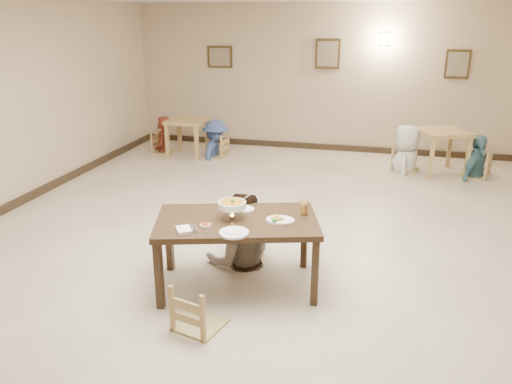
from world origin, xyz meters
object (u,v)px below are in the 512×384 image
(bg_chair_rl, at_px, (407,146))
(bg_diner_a, at_px, (161,117))
(bg_table_right, at_px, (443,138))
(bg_diner_c, at_px, (409,125))
(drink_glass, at_px, (304,208))
(main_diner, at_px, (240,193))
(bg_diner_d, at_px, (480,135))
(bg_table_left, at_px, (187,126))
(chair_near, at_px, (198,284))
(bg_diner_b, at_px, (215,120))
(main_table, at_px, (237,226))
(bg_chair_lr, at_px, (216,135))
(bg_chair_rr, at_px, (478,151))
(curry_warmer, at_px, (232,205))
(bg_chair_ll, at_px, (162,132))
(chair_far, at_px, (243,218))

(bg_chair_rl, bearing_deg, bg_diner_a, 101.20)
(bg_table_right, height_order, bg_diner_c, bg_diner_c)
(drink_glass, bearing_deg, main_diner, 161.19)
(bg_diner_d, bearing_deg, bg_table_left, 118.07)
(chair_near, xyz_separation_m, bg_table_right, (2.58, 5.61, 0.22))
(bg_diner_b, bearing_deg, drink_glass, -152.44)
(bg_diner_b, bearing_deg, main_diner, -159.17)
(main_table, relative_size, bg_diner_b, 1.20)
(main_table, distance_m, bg_diner_b, 5.26)
(bg_chair_rl, bearing_deg, bg_chair_lr, 101.28)
(bg_chair_rr, relative_size, bg_diner_c, 0.55)
(bg_chair_rl, relative_size, bg_chair_rr, 1.01)
(main_table, xyz_separation_m, bg_table_left, (-2.48, 4.87, -0.07))
(bg_chair_rl, relative_size, bg_diner_a, 0.62)
(main_diner, relative_size, bg_chair_rr, 1.79)
(main_diner, height_order, curry_warmer, main_diner)
(bg_table_left, bearing_deg, bg_diner_a, 172.85)
(bg_chair_rr, bearing_deg, main_diner, -17.41)
(bg_table_left, height_order, bg_diner_b, bg_diner_b)
(main_diner, height_order, bg_diner_d, main_diner)
(main_diner, xyz_separation_m, bg_chair_lr, (-1.76, 4.36, -0.39))
(chair_near, height_order, bg_table_right, chair_near)
(curry_warmer, relative_size, bg_chair_rl, 0.33)
(main_diner, height_order, bg_diner_a, main_diner)
(bg_chair_ll, bearing_deg, chair_far, -150.97)
(drink_glass, xyz_separation_m, bg_table_right, (1.80, 4.53, -0.18))
(main_diner, distance_m, bg_chair_rl, 4.72)
(bg_diner_b, height_order, bg_diner_d, bg_diner_b)
(bg_table_right, height_order, bg_chair_ll, bg_chair_ll)
(drink_glass, bearing_deg, bg_diner_a, 128.57)
(bg_chair_rr, bearing_deg, drink_glass, -8.63)
(curry_warmer, height_order, drink_glass, curry_warmer)
(chair_far, height_order, bg_chair_lr, chair_far)
(main_table, xyz_separation_m, bg_chair_rl, (1.84, 4.82, -0.21))
(bg_chair_ll, bearing_deg, main_diner, -151.67)
(drink_glass, bearing_deg, bg_diner_d, 61.62)
(bg_chair_rr, height_order, bg_diner_a, bg_diner_a)
(main_diner, height_order, bg_chair_rr, main_diner)
(curry_warmer, distance_m, bg_diner_c, 5.18)
(chair_near, distance_m, bg_diner_c, 5.96)
(main_diner, distance_m, bg_chair_ll, 5.30)
(main_diner, distance_m, bg_chair_rr, 5.27)
(bg_table_left, bearing_deg, main_diner, -61.46)
(bg_table_left, bearing_deg, main_table, -63.06)
(bg_chair_rl, bearing_deg, chair_far, 167.32)
(main_diner, xyz_separation_m, bg_table_left, (-2.35, 4.32, -0.23))
(main_diner, distance_m, bg_diner_c, 4.70)
(bg_chair_rr, relative_size, bg_diner_a, 0.62)
(main_diner, xyz_separation_m, bg_diner_c, (1.97, 4.27, 0.01))
(bg_table_left, bearing_deg, drink_glass, -55.75)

